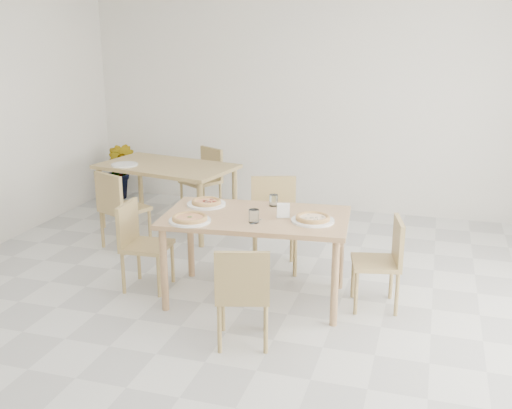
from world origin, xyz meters
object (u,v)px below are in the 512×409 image
(chair_north, at_px, (274,216))
(tumbler_b, at_px, (274,200))
(pizza_margherita, at_px, (190,218))
(main_table, at_px, (256,225))
(napkin_holder, at_px, (283,211))
(potted_plant, at_px, (119,171))
(tumbler_a, at_px, (254,216))
(plate_margherita, at_px, (190,221))
(pizza_mushroom, at_px, (313,218))
(chair_south, at_px, (243,290))
(pizza_pepperoni, at_px, (206,202))
(plate_empty, at_px, (125,165))
(second_table, at_px, (167,172))
(plate_pepperoni, at_px, (206,204))
(plate_mushroom, at_px, (313,220))
(chair_west, at_px, (139,239))
(chair_back_s, at_px, (118,205))
(chair_back_n, at_px, (205,176))
(chair_east, at_px, (385,257))

(chair_north, distance_m, tumbler_b, 0.55)
(pizza_margherita, bearing_deg, main_table, 34.75)
(chair_north, xyz_separation_m, napkin_holder, (0.29, -0.78, 0.30))
(potted_plant, bearing_deg, tumbler_a, -44.52)
(plate_margherita, bearing_deg, pizza_mushroom, 16.98)
(chair_south, height_order, pizza_pepperoni, pizza_pepperoni)
(pizza_pepperoni, bearing_deg, plate_empty, 140.37)
(napkin_holder, distance_m, second_table, 2.36)
(plate_pepperoni, relative_size, plate_empty, 1.14)
(pizza_margherita, distance_m, potted_plant, 3.61)
(tumbler_a, bearing_deg, pizza_margherita, -166.08)
(plate_mushroom, bearing_deg, main_table, 176.47)
(pizza_margherita, xyz_separation_m, potted_plant, (-2.23, 2.81, -0.39))
(chair_west, distance_m, second_table, 1.69)
(pizza_pepperoni, bearing_deg, pizza_margherita, -84.76)
(chair_north, distance_m, second_table, 1.68)
(plate_margherita, bearing_deg, tumbler_a, 13.92)
(plate_mushroom, xyz_separation_m, napkin_holder, (-0.25, 0.01, 0.05))
(plate_empty, bearing_deg, chair_south, -45.82)
(pizza_margherita, xyz_separation_m, tumbler_a, (0.50, 0.12, 0.02))
(chair_south, xyz_separation_m, pizza_pepperoni, (-0.65, 0.96, 0.33))
(second_table, bearing_deg, chair_back_s, -92.47)
(pizza_pepperoni, distance_m, chair_back_n, 2.27)
(tumbler_a, relative_size, second_table, 0.07)
(plate_empty, distance_m, potted_plant, 1.38)
(pizza_mushroom, relative_size, plate_empty, 1.18)
(pizza_pepperoni, relative_size, napkin_holder, 2.61)
(plate_mushroom, xyz_separation_m, chair_back_n, (-1.83, 2.27, -0.29))
(chair_west, relative_size, pizza_mushroom, 2.22)
(chair_north, relative_size, napkin_holder, 6.93)
(pizza_pepperoni, bearing_deg, chair_back_s, 153.96)
(pizza_pepperoni, bearing_deg, napkin_holder, -13.44)
(chair_east, bearing_deg, pizza_mushroom, -84.42)
(potted_plant, bearing_deg, chair_east, -31.98)
(chair_west, relative_size, pizza_pepperoni, 2.37)
(chair_south, bearing_deg, chair_east, -149.12)
(chair_west, xyz_separation_m, second_table, (-0.47, 1.60, 0.22))
(second_table, bearing_deg, plate_pepperoni, -42.25)
(chair_west, relative_size, plate_mushroom, 2.26)
(tumbler_a, bearing_deg, tumbler_b, 86.94)
(pizza_pepperoni, height_order, plate_empty, pizza_pepperoni)
(plate_margherita, xyz_separation_m, pizza_mushroom, (0.94, 0.29, 0.02))
(plate_pepperoni, xyz_separation_m, chair_back_n, (-0.84, 2.09, -0.29))
(plate_empty, bearing_deg, main_table, -34.85)
(tumbler_a, bearing_deg, chair_south, -80.20)
(main_table, xyz_separation_m, chair_south, (0.15, -0.81, -0.22))
(second_table, relative_size, plate_empty, 5.52)
(plate_mushroom, bearing_deg, pizza_pepperoni, 169.37)
(main_table, xyz_separation_m, tumbler_b, (0.07, 0.31, 0.13))
(main_table, xyz_separation_m, napkin_holder, (0.24, -0.02, 0.14))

